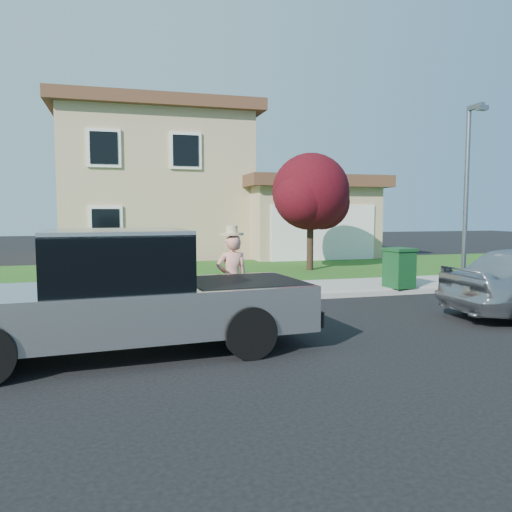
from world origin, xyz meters
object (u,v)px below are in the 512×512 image
at_px(trash_bin, 399,267).
at_px(street_lamp, 468,190).
at_px(pickup_truck, 125,296).
at_px(woman, 232,277).
at_px(ornamental_tree, 312,196).

bearing_deg(trash_bin, street_lamp, -54.11).
xyz_separation_m(pickup_truck, street_lamp, (7.99, 2.66, 1.76)).
relative_size(woman, trash_bin, 1.80).
distance_m(woman, trash_bin, 5.40).
distance_m(pickup_truck, woman, 2.55).
height_order(pickup_truck, street_lamp, street_lamp).
distance_m(pickup_truck, street_lamp, 8.61).
height_order(ornamental_tree, trash_bin, ornamental_tree).
bearing_deg(street_lamp, ornamental_tree, 106.58).
bearing_deg(ornamental_tree, trash_bin, -83.51).
distance_m(woman, ornamental_tree, 8.40).
relative_size(woman, street_lamp, 0.40).
distance_m(pickup_truck, ornamental_tree, 10.80).
bearing_deg(pickup_truck, street_lamp, 14.34).
bearing_deg(woman, ornamental_tree, -122.92).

